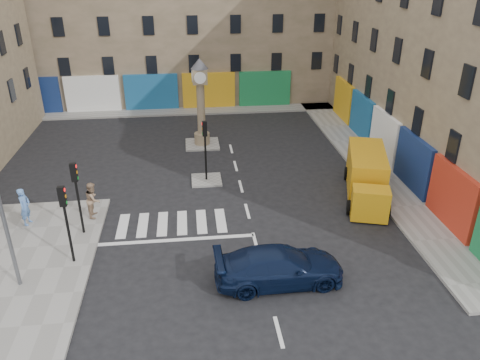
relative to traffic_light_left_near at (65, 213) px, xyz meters
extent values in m
plane|color=black|center=(8.30, -0.20, -2.62)|extent=(120.00, 120.00, 0.00)
cube|color=gray|center=(17.00, 9.80, -2.55)|extent=(2.60, 30.00, 0.15)
cube|color=gray|center=(4.30, 22.00, -2.55)|extent=(32.00, 2.40, 0.15)
cube|color=gray|center=(6.30, 7.80, -2.56)|extent=(1.80, 1.80, 0.12)
cube|color=gray|center=(6.30, 13.80, -2.56)|extent=(2.40, 2.40, 0.12)
cube|color=#948261|center=(23.30, 9.80, 5.38)|extent=(10.00, 30.00, 16.00)
cube|color=gray|center=(4.30, 27.80, 5.88)|extent=(32.00, 10.00, 17.00)
cylinder|color=black|center=(0.00, 0.00, -1.07)|extent=(0.12, 0.12, 2.80)
cube|color=black|center=(0.00, 0.00, 0.78)|extent=(0.28, 0.22, 0.90)
cylinder|color=black|center=(0.00, 2.40, -1.07)|extent=(0.12, 0.12, 2.80)
cube|color=black|center=(0.00, 2.40, 0.78)|extent=(0.28, 0.22, 0.90)
cylinder|color=black|center=(6.30, 7.80, -1.10)|extent=(0.12, 0.12, 2.80)
cube|color=black|center=(6.30, 7.80, 0.75)|extent=(0.28, 0.22, 0.90)
cylinder|color=#948261|center=(6.30, 13.80, -2.10)|extent=(1.10, 1.10, 0.80)
cylinder|color=#948261|center=(6.30, 13.80, 0.10)|extent=(0.56, 0.56, 3.60)
cube|color=#948261|center=(6.30, 13.80, 2.40)|extent=(1.00, 1.00, 1.00)
cylinder|color=white|center=(6.30, 13.28, 2.40)|extent=(0.80, 0.06, 0.80)
cone|color=#333338|center=(6.30, 13.80, 3.25)|extent=(1.20, 1.20, 0.70)
imported|color=black|center=(8.85, -2.30, -1.84)|extent=(5.48, 2.38, 1.57)
cube|color=orange|center=(15.47, 5.65, -1.39)|extent=(3.23, 5.09, 2.26)
cube|color=orange|center=(14.46, 2.26, -1.69)|extent=(2.13, 1.66, 1.67)
cube|color=black|center=(14.45, 2.21, -1.29)|extent=(1.86, 1.33, 0.69)
cylinder|color=black|center=(13.63, 2.91, -2.23)|extent=(0.46, 0.83, 0.79)
cylinder|color=black|center=(15.52, 2.35, -2.23)|extent=(0.46, 0.83, 0.79)
cylinder|color=black|center=(14.86, 7.07, -2.23)|extent=(0.46, 0.83, 0.79)
cylinder|color=black|center=(16.75, 6.51, -2.23)|extent=(0.46, 0.83, 0.79)
imported|color=#5782C7|center=(-2.95, 3.58, -1.49)|extent=(0.61, 0.80, 1.97)
imported|color=#99795E|center=(0.30, 4.01, -1.52)|extent=(0.72, 0.92, 1.89)
camera|label=1|loc=(5.40, -17.94, 9.88)|focal=35.00mm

